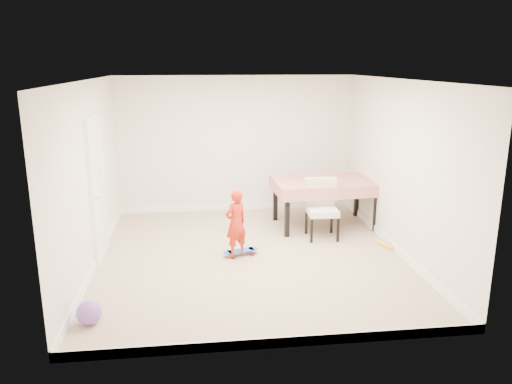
{
  "coord_description": "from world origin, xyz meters",
  "views": [
    {
      "loc": [
        -0.78,
        -6.97,
        2.84
      ],
      "look_at": [
        0.1,
        0.2,
        0.95
      ],
      "focal_mm": 35.0,
      "sensor_mm": 36.0,
      "label": 1
    }
  ],
  "objects": [
    {
      "name": "wall_left",
      "position": [
        -2.23,
        0.0,
        1.3
      ],
      "size": [
        0.04,
        5.0,
        2.6
      ],
      "primitive_type": "cube",
      "color": "silver",
      "rests_on": "ground"
    },
    {
      "name": "baseboard_back",
      "position": [
        0.0,
        2.49,
        0.06
      ],
      "size": [
        4.5,
        0.02,
        0.12
      ],
      "primitive_type": "cube",
      "color": "white",
      "rests_on": "ground"
    },
    {
      "name": "wall_back",
      "position": [
        0.0,
        2.48,
        1.3
      ],
      "size": [
        4.5,
        0.04,
        2.6
      ],
      "primitive_type": "cube",
      "color": "silver",
      "rests_on": "ground"
    },
    {
      "name": "balloon",
      "position": [
        -2.01,
        -1.77,
        0.14
      ],
      "size": [
        0.28,
        0.28,
        0.28
      ],
      "primitive_type": "sphere",
      "color": "#7B4FBE",
      "rests_on": "ground"
    },
    {
      "name": "ceiling",
      "position": [
        0.0,
        0.0,
        2.58
      ],
      "size": [
        4.5,
        5.0,
        0.04
      ],
      "primitive_type": "cube",
      "color": "silver",
      "rests_on": "wall_back"
    },
    {
      "name": "baseboard_front",
      "position": [
        0.0,
        -2.49,
        0.06
      ],
      "size": [
        4.5,
        0.02,
        0.12
      ],
      "primitive_type": "cube",
      "color": "white",
      "rests_on": "ground"
    },
    {
      "name": "skateboard",
      "position": [
        -0.15,
        0.07,
        0.04
      ],
      "size": [
        0.59,
        0.35,
        0.08
      ],
      "primitive_type": null,
      "rotation": [
        0.0,
        0.0,
        0.28
      ],
      "color": "blue",
      "rests_on": "ground"
    },
    {
      "name": "baseboard_right",
      "position": [
        2.24,
        0.0,
        0.06
      ],
      "size": [
        0.02,
        5.0,
        0.12
      ],
      "primitive_type": "cube",
      "color": "white",
      "rests_on": "ground"
    },
    {
      "name": "dining_table",
      "position": [
        1.45,
        1.31,
        0.42
      ],
      "size": [
        1.83,
        1.21,
        0.84
      ],
      "primitive_type": null,
      "rotation": [
        0.0,
        0.0,
        0.05
      ],
      "color": "#B8090D",
      "rests_on": "ground"
    },
    {
      "name": "baseboard_left",
      "position": [
        -2.24,
        0.0,
        0.06
      ],
      "size": [
        0.02,
        5.0,
        0.12
      ],
      "primitive_type": "cube",
      "color": "white",
      "rests_on": "ground"
    },
    {
      "name": "foam_toy",
      "position": [
        2.15,
        0.17,
        0.03
      ],
      "size": [
        0.17,
        0.4,
        0.06
      ],
      "primitive_type": "cylinder",
      "rotation": [
        1.57,
        0.0,
        0.28
      ],
      "color": "yellow",
      "rests_on": "ground"
    },
    {
      "name": "door",
      "position": [
        -2.22,
        0.3,
        1.02
      ],
      "size": [
        0.11,
        0.94,
        2.11
      ],
      "primitive_type": "cube",
      "color": "white",
      "rests_on": "ground"
    },
    {
      "name": "wall_front",
      "position": [
        0.0,
        -2.48,
        1.3
      ],
      "size": [
        4.5,
        0.04,
        2.6
      ],
      "primitive_type": "cube",
      "color": "silver",
      "rests_on": "ground"
    },
    {
      "name": "child",
      "position": [
        -0.22,
        -0.01,
        0.51
      ],
      "size": [
        0.44,
        0.41,
        1.01
      ],
      "primitive_type": "imported",
      "rotation": [
        0.0,
        0.0,
        3.73
      ],
      "color": "red",
      "rests_on": "ground"
    },
    {
      "name": "wall_right",
      "position": [
        2.23,
        0.0,
        1.3
      ],
      "size": [
        0.04,
        5.0,
        2.6
      ],
      "primitive_type": "cube",
      "color": "silver",
      "rests_on": "ground"
    },
    {
      "name": "ground",
      "position": [
        0.0,
        0.0,
        0.0
      ],
      "size": [
        5.0,
        5.0,
        0.0
      ],
      "primitive_type": "plane",
      "color": "tan",
      "rests_on": "ground"
    },
    {
      "name": "dining_chair",
      "position": [
        1.26,
        0.69,
        0.49
      ],
      "size": [
        0.55,
        0.63,
        0.98
      ],
      "primitive_type": null,
      "rotation": [
        0.0,
        0.0,
        -0.02
      ],
      "color": "silver",
      "rests_on": "ground"
    }
  ]
}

